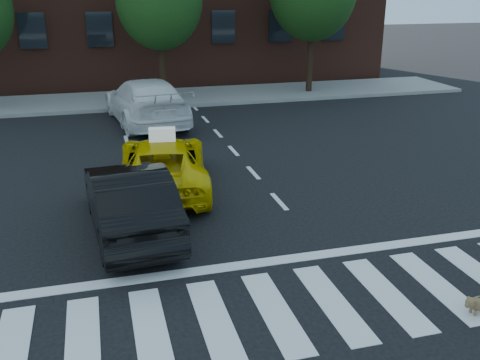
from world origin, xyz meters
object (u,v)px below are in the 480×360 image
at_px(white_suv, 146,101).
at_px(taxi, 163,164).
at_px(black_sedan, 129,199).
at_px(dog, 478,303).

bearing_deg(white_suv, taxi, 80.23).
distance_m(taxi, white_suv, 7.11).
bearing_deg(taxi, black_sedan, 74.38).
relative_size(white_suv, dog, 10.10).
distance_m(taxi, black_sedan, 2.60).
xyz_separation_m(white_suv, dog, (3.76, -14.08, -0.66)).
height_order(black_sedan, dog, black_sedan).
height_order(taxi, black_sedan, black_sedan).
distance_m(taxi, dog, 8.10).
height_order(taxi, white_suv, white_suv).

